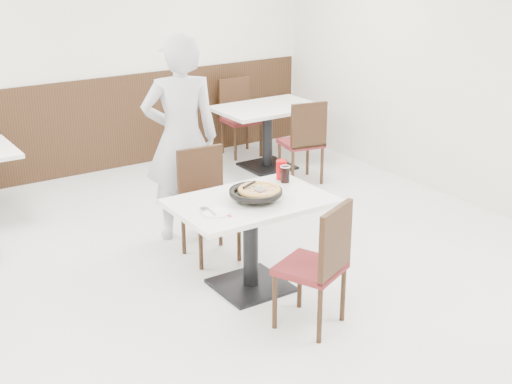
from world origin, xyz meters
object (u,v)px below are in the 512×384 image
pizza (259,192)px  bg_table_right (267,137)px  chair_near (310,265)px  main_table (251,244)px  bg_chair_right_far (241,118)px  diner_person (181,139)px  cola_glass (285,175)px  pizza_pan (256,195)px  side_plate (216,213)px  red_cup (281,170)px  bg_chair_right_near (301,141)px  chair_far (210,206)px

pizza → bg_table_right: pizza is taller
chair_near → bg_table_right: size_ratio=0.79×
main_table → pizza: size_ratio=4.07×
bg_table_right → bg_chair_right_far: bg_chair_right_far is taller
diner_person → chair_near: bearing=109.2°
cola_glass → diner_person: (-0.42, 1.02, 0.12)m
pizza_pan → bg_table_right: bearing=54.1°
main_table → bg_chair_right_far: bg_chair_right_far is taller
main_table → side_plate: (-0.37, -0.11, 0.38)m
chair_near → red_cup: chair_near is taller
cola_glass → bg_chair_right_far: 3.22m
pizza → red_cup: size_ratio=1.84×
red_cup → cola_glass: bearing=-105.1°
main_table → pizza_pan: size_ratio=3.46×
bg_chair_right_near → diner_person: bearing=-149.8°
side_plate → pizza_pan: bearing=10.5°
chair_far → bg_table_right: 2.56m
pizza_pan → red_cup: bearing=33.8°
pizza_pan → bg_chair_right_near: 2.65m
chair_near → bg_chair_right_far: 4.18m
main_table → side_plate: size_ratio=6.26×
pizza → bg_table_right: bearing=54.6°
main_table → cola_glass: (0.46, 0.18, 0.44)m
main_table → red_cup: red_cup is taller
pizza → bg_chair_right_near: bearing=46.1°
cola_glass → bg_chair_right_far: size_ratio=0.14×
side_plate → cola_glass: cola_glass is taller
main_table → bg_chair_right_near: size_ratio=1.26×
red_cup → bg_chair_right_near: (1.38, 1.57, -0.35)m
chair_far → side_plate: 0.91m
pizza → bg_chair_right_far: 3.59m
side_plate → cola_glass: size_ratio=1.48×
pizza_pan → bg_chair_right_far: (1.82, 3.10, -0.32)m
red_cup → bg_table_right: bearing=58.3°
pizza_pan → pizza: (0.04, 0.00, 0.02)m
red_cup → diner_person: diner_person is taller
pizza → side_plate: size_ratio=1.54×
main_table → bg_chair_right_near: (1.86, 1.84, 0.10)m
pizza_pan → side_plate: size_ratio=1.81×
cola_glass → red_cup: (0.02, 0.09, 0.02)m
side_plate → bg_table_right: (2.21, 2.57, -0.38)m
pizza_pan → diner_person: (0.02, 1.24, 0.15)m
diner_person → bg_chair_right_far: diner_person is taller
pizza_pan → bg_table_right: 3.11m
side_plate → chair_far: bearing=63.1°
red_cup → pizza_pan: bearing=-146.2°
diner_person → cola_glass: bearing=131.4°
pizza → diner_person: size_ratio=0.16×
main_table → diner_person: bearing=88.1°
chair_far → bg_chair_right_near: bearing=-143.0°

